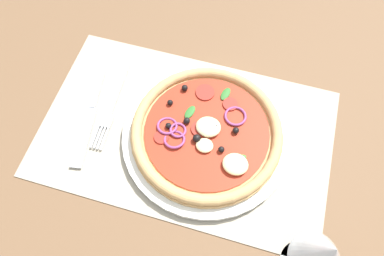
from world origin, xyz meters
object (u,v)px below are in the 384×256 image
at_px(knife, 89,117).
at_px(pizza, 207,132).
at_px(wine_glass, 323,255).
at_px(plate, 206,136).
at_px(fork, 110,110).

bearing_deg(knife, pizza, 85.53).
relative_size(knife, wine_glass, 1.34).
bearing_deg(wine_glass, knife, -19.09).
xyz_separation_m(knife, wine_glass, (-0.40, 0.14, 0.09)).
distance_m(pizza, knife, 0.21).
distance_m(plate, wine_glass, 0.26).
relative_size(fork, knife, 0.90).
relative_size(pizza, fork, 1.44).
relative_size(plate, knife, 1.46).
xyz_separation_m(fork, knife, (0.03, 0.02, 0.00)).
bearing_deg(knife, fork, 118.34).
xyz_separation_m(pizza, wine_glass, (-0.19, 0.16, 0.07)).
distance_m(pizza, wine_glass, 0.26).
xyz_separation_m(plate, fork, (0.18, -0.00, -0.00)).
height_order(plate, knife, plate).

